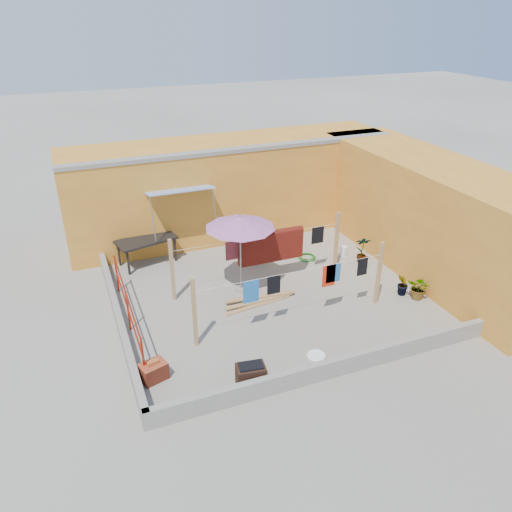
% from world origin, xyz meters
% --- Properties ---
extents(ground, '(80.00, 80.00, 0.00)m').
position_xyz_m(ground, '(0.00, 0.00, 0.00)').
color(ground, '#9E998E').
rests_on(ground, ground).
extents(wall_back, '(11.00, 3.27, 3.21)m').
position_xyz_m(wall_back, '(0.50, 4.69, 1.61)').
color(wall_back, orange).
rests_on(wall_back, ground).
extents(wall_right, '(2.40, 9.00, 3.20)m').
position_xyz_m(wall_right, '(5.20, 0.00, 1.60)').
color(wall_right, orange).
rests_on(wall_right, ground).
extents(parapet_front, '(8.30, 0.16, 0.44)m').
position_xyz_m(parapet_front, '(0.00, -3.58, 0.22)').
color(parapet_front, gray).
rests_on(parapet_front, ground).
extents(parapet_left, '(0.16, 7.30, 0.44)m').
position_xyz_m(parapet_left, '(-4.08, 0.00, 0.22)').
color(parapet_left, gray).
rests_on(parapet_left, ground).
extents(red_railing, '(0.05, 4.20, 1.10)m').
position_xyz_m(red_railing, '(-3.85, -0.20, 0.72)').
color(red_railing, '#A52310').
rests_on(red_railing, ground).
extents(clothesline_rig, '(5.09, 2.35, 1.80)m').
position_xyz_m(clothesline_rig, '(0.31, 0.56, 1.06)').
color(clothesline_rig, tan).
rests_on(clothesline_rig, ground).
extents(patio_umbrella, '(2.33, 2.33, 2.28)m').
position_xyz_m(patio_umbrella, '(-0.63, 0.60, 2.05)').
color(patio_umbrella, gray).
rests_on(patio_umbrella, ground).
extents(outdoor_table, '(1.93, 1.29, 0.83)m').
position_xyz_m(outdoor_table, '(-2.75, 3.20, 0.75)').
color(outdoor_table, black).
rests_on(outdoor_table, ground).
extents(brick_stack, '(0.64, 0.54, 0.48)m').
position_xyz_m(brick_stack, '(-3.67, -2.23, 0.21)').
color(brick_stack, '#A33E25').
rests_on(brick_stack, ground).
extents(lumber_pile, '(2.10, 0.59, 0.13)m').
position_xyz_m(lumber_pile, '(-0.42, -0.24, 0.06)').
color(lumber_pile, tan).
rests_on(lumber_pile, ground).
extents(brazier, '(0.65, 0.48, 0.54)m').
position_xyz_m(brazier, '(-1.81, -3.20, 0.26)').
color(brazier, '#311C13').
rests_on(brazier, ground).
extents(white_basin, '(0.44, 0.44, 0.08)m').
position_xyz_m(white_basin, '(-0.10, -2.89, 0.04)').
color(white_basin, white).
rests_on(white_basin, ground).
extents(water_jug_a, '(0.20, 0.20, 0.32)m').
position_xyz_m(water_jug_a, '(3.30, 0.36, 0.14)').
color(water_jug_a, white).
rests_on(water_jug_a, ground).
extents(water_jug_b, '(0.23, 0.23, 0.36)m').
position_xyz_m(water_jug_b, '(3.16, 1.39, 0.16)').
color(water_jug_b, white).
rests_on(water_jug_b, ground).
extents(green_hose, '(0.58, 0.58, 0.08)m').
position_xyz_m(green_hose, '(1.99, 1.65, 0.04)').
color(green_hose, '#1A6E18').
rests_on(green_hose, ground).
extents(plant_back_a, '(0.78, 0.73, 0.70)m').
position_xyz_m(plant_back_a, '(0.35, 2.00, 0.35)').
color(plant_back_a, '#1D5518').
rests_on(plant_back_a, ground).
extents(plant_back_b, '(0.45, 0.45, 0.65)m').
position_xyz_m(plant_back_b, '(1.56, 2.55, 0.33)').
color(plant_back_b, '#1D5518').
rests_on(plant_back_b, ground).
extents(plant_right_a, '(0.57, 0.50, 0.91)m').
position_xyz_m(plant_right_a, '(3.43, 0.75, 0.46)').
color(plant_right_a, '#1D5518').
rests_on(plant_right_a, ground).
extents(plant_right_b, '(0.42, 0.46, 0.66)m').
position_xyz_m(plant_right_b, '(3.40, -1.34, 0.33)').
color(plant_right_b, '#1D5518').
rests_on(plant_right_b, ground).
extents(plant_right_c, '(0.75, 0.78, 0.67)m').
position_xyz_m(plant_right_c, '(3.70, -1.65, 0.33)').
color(plant_right_c, '#1D5518').
rests_on(plant_right_c, ground).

